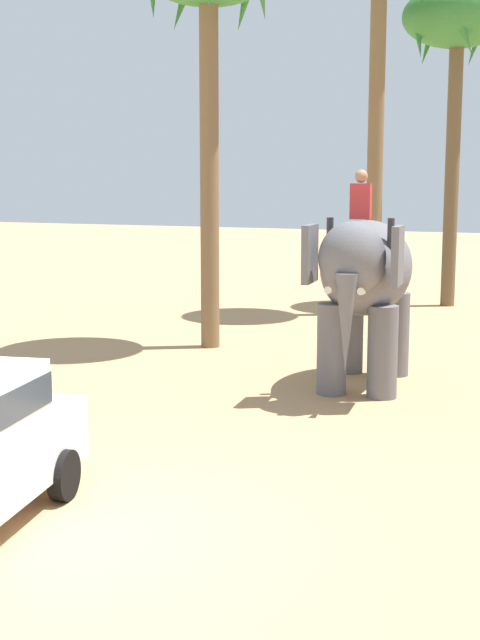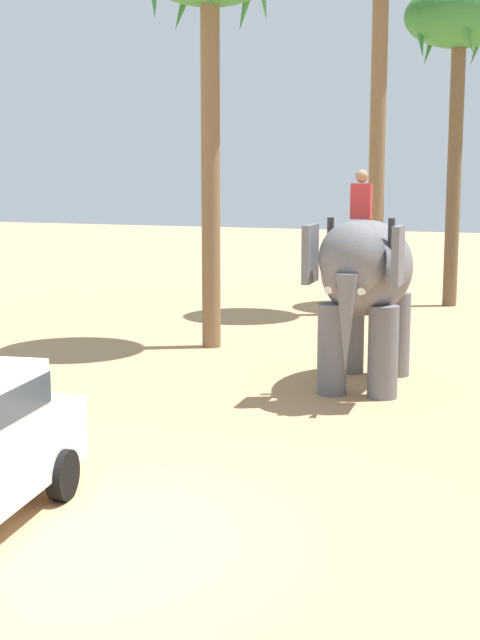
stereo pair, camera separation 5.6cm
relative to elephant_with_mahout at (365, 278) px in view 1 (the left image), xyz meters
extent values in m
plane|color=tan|center=(-0.71, -7.79, -1.99)|extent=(120.00, 120.00, 0.00)
cylinder|color=black|center=(-1.44, -6.97, -1.69)|extent=(0.31, 0.63, 0.60)
ellipsoid|color=slate|center=(-0.04, 0.24, 0.16)|extent=(2.03, 3.30, 1.70)
cylinder|color=slate|center=(0.53, -0.61, -1.19)|extent=(0.52, 0.52, 1.60)
cylinder|color=slate|center=(-0.34, -0.74, -1.19)|extent=(0.52, 0.52, 1.60)
cylinder|color=slate|center=(0.27, 1.23, -1.19)|extent=(0.52, 0.52, 1.60)
cylinder|color=slate|center=(-0.60, 1.10, -1.19)|extent=(0.52, 0.52, 1.60)
ellipsoid|color=slate|center=(0.20, -1.37, 0.46)|extent=(1.23, 1.15, 1.20)
cube|color=slate|center=(0.90, -1.16, 0.51)|extent=(0.23, 0.81, 0.96)
cube|color=slate|center=(-0.53, -1.37, 0.51)|extent=(0.23, 0.81, 0.96)
cone|color=slate|center=(0.26, -1.81, -0.54)|extent=(0.41, 0.41, 1.60)
cone|color=beige|center=(0.51, -1.72, -0.04)|extent=(0.20, 0.57, 0.21)
cone|color=beige|center=(0.00, -1.80, -0.04)|extent=(0.20, 0.57, 0.21)
cube|color=red|center=(0.09, -0.60, 1.36)|extent=(0.37, 0.29, 0.60)
sphere|color=#A87A56|center=(0.09, -0.60, 1.78)|extent=(0.22, 0.22, 0.22)
cylinder|color=#333338|center=(0.60, -0.52, 0.81)|extent=(0.12, 0.12, 0.55)
cylinder|color=#333338|center=(-0.43, -0.67, 0.81)|extent=(0.12, 0.12, 0.55)
cylinder|color=brown|center=(-4.29, 2.35, 2.07)|extent=(0.42, 0.42, 8.11)
cylinder|color=brown|center=(-0.85, 11.42, 2.13)|extent=(0.42, 0.42, 8.25)
ellipsoid|color=#337A38|center=(-0.85, 11.42, 6.46)|extent=(3.20, 3.20, 1.80)
cone|color=#337A38|center=(-0.48, 12.56, 5.96)|extent=(0.91, 0.57, 1.67)
cone|color=#337A38|center=(-1.82, 12.12, 5.96)|extent=(0.73, 0.83, 1.69)
cone|color=#337A38|center=(-1.82, 10.71, 5.96)|extent=(0.73, 0.83, 1.69)
cone|color=#337A38|center=(-0.48, 10.28, 5.96)|extent=(0.91, 0.57, 1.67)
cylinder|color=brown|center=(-2.45, 8.81, 2.93)|extent=(0.44, 0.44, 9.85)
camera|label=1|loc=(4.51, -14.84, 1.64)|focal=48.68mm
camera|label=2|loc=(4.56, -14.82, 1.64)|focal=48.68mm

